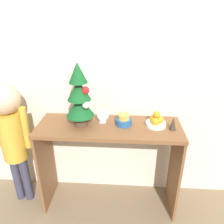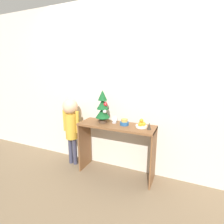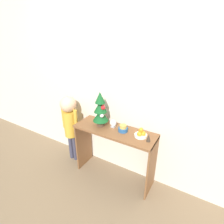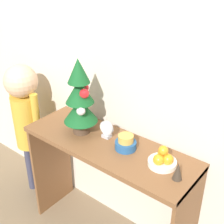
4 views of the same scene
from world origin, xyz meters
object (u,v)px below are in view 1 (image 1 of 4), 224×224
Objects in this scene: singing_bowl at (124,120)px; child_figure at (10,128)px; mini_tree at (79,96)px; fruit_bowl at (156,121)px; desk_clock at (103,116)px; figurine at (173,124)px.

child_figure is at bearing -177.97° from singing_bowl.
mini_tree is at bearing 0.65° from child_figure.
mini_tree reaches higher than fruit_bowl.
child_figure is at bearing -175.65° from desk_clock.
child_figure reaches higher than fruit_bowl.
desk_clock is at bearing 16.78° from mini_tree.
fruit_bowl is 0.24m from singing_bowl.
figurine is (0.11, -0.05, 0.01)m from fruit_bowl.
child_figure is at bearing -179.35° from mini_tree.
mini_tree is at bearing -163.22° from desk_clock.
figurine is at bearing -8.35° from singing_bowl.
desk_clock is 1.13× the size of figurine.
fruit_bowl is (0.56, 0.02, -0.20)m from mini_tree.
child_figure is (-0.56, -0.01, -0.28)m from mini_tree.
fruit_bowl reaches higher than desk_clock.
mini_tree reaches higher than singing_bowl.
singing_bowl is at bearing 4.44° from mini_tree.
desk_clock is (-0.40, 0.02, 0.02)m from fruit_bowl.
fruit_bowl is 1.24× the size of singing_bowl.
fruit_bowl is at bearing 155.95° from figurine.
singing_bowl is 1.10× the size of desk_clock.
desk_clock is 0.10× the size of child_figure.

